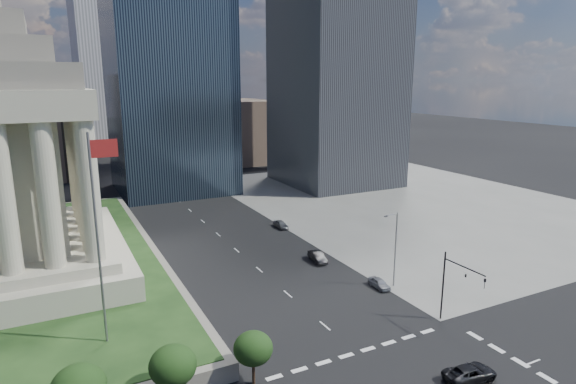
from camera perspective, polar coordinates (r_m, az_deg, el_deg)
ground at (r=126.39m, az=-14.72°, el=0.66°), size 500.00×500.00×0.00m
sidewalk_ne at (r=111.09m, az=14.07°, el=-0.98°), size 68.00×90.00×0.03m
flagpole at (r=47.02m, az=-21.54°, el=-4.08°), size 2.52×0.24×20.00m
midrise_glass at (r=119.25m, az=-14.07°, el=14.51°), size 26.00×26.00×60.00m
building_filler_ne at (r=162.34m, az=-6.11°, el=7.26°), size 20.00×30.00×20.00m
building_filler_nw at (r=151.58m, az=-28.77°, el=6.85°), size 24.00×30.00×28.00m
traffic_signal_ne at (r=55.47m, az=19.30°, el=-9.94°), size 0.30×5.74×8.00m
street_lamp_north at (r=63.53m, az=12.51°, el=-6.15°), size 2.13×0.22×10.00m
pickup_truck at (r=48.81m, az=20.76°, el=-19.43°), size 2.74×5.18×1.39m
parked_sedan_near at (r=64.51m, az=10.78°, el=-10.57°), size 1.71×3.76×1.25m
parked_sedan_mid at (r=72.11m, az=3.51°, el=-7.67°), size 2.11×4.57×1.45m
parked_sedan_far at (r=87.85m, az=-0.85°, el=-3.84°), size 1.61×3.97×1.35m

